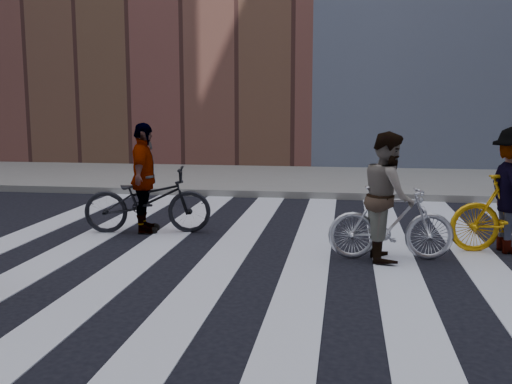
% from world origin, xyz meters
% --- Properties ---
extents(ground, '(100.00, 100.00, 0.00)m').
position_xyz_m(ground, '(0.00, 0.00, 0.00)').
color(ground, black).
rests_on(ground, ground).
extents(sidewalk_far, '(100.00, 5.00, 0.15)m').
position_xyz_m(sidewalk_far, '(0.00, 7.50, 0.07)').
color(sidewalk_far, gray).
rests_on(sidewalk_far, ground).
extents(zebra_crosswalk, '(8.25, 10.00, 0.01)m').
position_xyz_m(zebra_crosswalk, '(0.00, 0.00, 0.01)').
color(zebra_crosswalk, silver).
rests_on(zebra_crosswalk, ground).
extents(bike_silver_mid, '(1.65, 0.60, 0.97)m').
position_xyz_m(bike_silver_mid, '(1.60, 0.29, 0.49)').
color(bike_silver_mid, silver).
rests_on(bike_silver_mid, ground).
extents(bike_dark_rear, '(2.06, 1.02, 1.03)m').
position_xyz_m(bike_dark_rear, '(-2.05, 1.37, 0.52)').
color(bike_dark_rear, black).
rests_on(bike_dark_rear, ground).
extents(rider_mid, '(0.70, 0.86, 1.67)m').
position_xyz_m(rider_mid, '(1.55, 0.29, 0.83)').
color(rider_mid, slate).
rests_on(rider_mid, ground).
extents(rider_rear, '(0.59, 1.07, 1.72)m').
position_xyz_m(rider_rear, '(-2.10, 1.37, 0.86)').
color(rider_rear, slate).
rests_on(rider_rear, ground).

